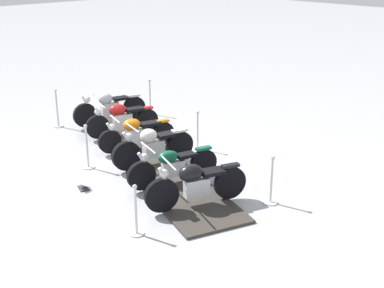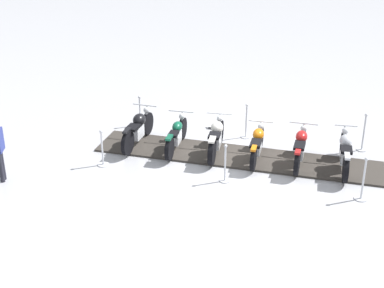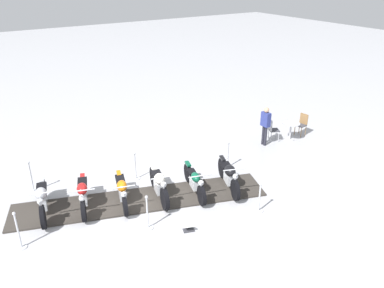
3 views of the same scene
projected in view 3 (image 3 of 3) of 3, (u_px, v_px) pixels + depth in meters
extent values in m
plane|color=#B2B2B7|center=(142.00, 201.00, 12.56)|extent=(80.00, 80.00, 0.00)
cube|color=#38332D|center=(141.00, 200.00, 12.55)|extent=(3.96, 8.20, 0.06)
cylinder|color=black|center=(43.00, 217.00, 11.05)|extent=(0.72, 0.29, 0.71)
cylinder|color=black|center=(44.00, 190.00, 12.39)|extent=(0.72, 0.29, 0.71)
cube|color=silver|center=(43.00, 201.00, 11.70)|extent=(0.56, 0.33, 0.43)
ellipsoid|color=#B7BAC1|center=(41.00, 193.00, 11.43)|extent=(0.50, 0.43, 0.33)
cube|color=black|center=(41.00, 187.00, 11.86)|extent=(0.51, 0.40, 0.08)
cube|color=#B7BAC1|center=(42.00, 179.00, 12.23)|extent=(0.42, 0.23, 0.06)
cylinder|color=silver|center=(41.00, 206.00, 11.01)|extent=(0.37, 0.16, 0.60)
cylinder|color=silver|center=(39.00, 194.00, 10.94)|extent=(0.18, 0.60, 0.04)
sphere|color=silver|center=(40.00, 202.00, 10.94)|extent=(0.18, 0.18, 0.18)
cylinder|color=black|center=(84.00, 211.00, 11.36)|extent=(0.67, 0.32, 0.67)
cylinder|color=black|center=(84.00, 186.00, 12.63)|extent=(0.67, 0.32, 0.67)
cube|color=silver|center=(83.00, 196.00, 11.97)|extent=(0.56, 0.37, 0.43)
ellipsoid|color=#AD1919|center=(82.00, 189.00, 11.71)|extent=(0.58, 0.46, 0.32)
cube|color=black|center=(82.00, 182.00, 12.16)|extent=(0.58, 0.44, 0.08)
cube|color=#AD1919|center=(82.00, 177.00, 12.48)|extent=(0.39, 0.25, 0.06)
cylinder|color=silver|center=(82.00, 202.00, 11.30)|extent=(0.26, 0.15, 0.57)
cylinder|color=silver|center=(81.00, 191.00, 11.21)|extent=(0.28, 0.76, 0.04)
sphere|color=silver|center=(82.00, 198.00, 11.21)|extent=(0.18, 0.18, 0.18)
cylinder|color=black|center=(125.00, 206.00, 11.62)|extent=(0.62, 0.28, 0.61)
cylinder|color=black|center=(120.00, 182.00, 12.92)|extent=(0.62, 0.28, 0.61)
cube|color=silver|center=(122.00, 192.00, 12.25)|extent=(0.59, 0.35, 0.37)
ellipsoid|color=#D16B0F|center=(122.00, 186.00, 12.00)|extent=(0.54, 0.44, 0.32)
cube|color=black|center=(120.00, 179.00, 12.47)|extent=(0.60, 0.43, 0.08)
cube|color=#D16B0F|center=(119.00, 173.00, 12.78)|extent=(0.36, 0.23, 0.06)
cylinder|color=silver|center=(124.00, 198.00, 11.59)|extent=(0.32, 0.16, 0.52)
cylinder|color=silver|center=(123.00, 187.00, 11.53)|extent=(0.23, 0.69, 0.04)
sphere|color=silver|center=(124.00, 194.00, 11.52)|extent=(0.18, 0.18, 0.18)
cylinder|color=black|center=(165.00, 199.00, 11.91)|extent=(0.72, 0.30, 0.71)
cylinder|color=black|center=(154.00, 177.00, 13.13)|extent=(0.72, 0.30, 0.71)
cube|color=silver|center=(159.00, 186.00, 12.50)|extent=(0.55, 0.36, 0.40)
ellipsoid|color=silver|center=(160.00, 179.00, 12.25)|extent=(0.50, 0.44, 0.35)
cube|color=black|center=(156.00, 174.00, 12.66)|extent=(0.49, 0.41, 0.08)
cube|color=silver|center=(153.00, 167.00, 12.97)|extent=(0.42, 0.25, 0.06)
cylinder|color=silver|center=(164.00, 189.00, 11.86)|extent=(0.34, 0.15, 0.60)
cylinder|color=silver|center=(163.00, 177.00, 11.79)|extent=(0.21, 0.72, 0.04)
sphere|color=silver|center=(164.00, 185.00, 11.78)|extent=(0.18, 0.18, 0.18)
cylinder|color=black|center=(202.00, 196.00, 12.13)|extent=(0.66, 0.29, 0.65)
cylinder|color=black|center=(188.00, 173.00, 13.47)|extent=(0.66, 0.29, 0.65)
cube|color=silver|center=(194.00, 183.00, 12.79)|extent=(0.54, 0.34, 0.34)
ellipsoid|color=#0F5138|center=(196.00, 177.00, 12.56)|extent=(0.53, 0.40, 0.28)
cube|color=black|center=(192.00, 172.00, 12.96)|extent=(0.46, 0.35, 0.08)
cube|color=#0F5138|center=(188.00, 164.00, 13.32)|extent=(0.38, 0.23, 0.06)
cylinder|color=silver|center=(201.00, 187.00, 12.10)|extent=(0.34, 0.16, 0.55)
cylinder|color=silver|center=(200.00, 176.00, 12.03)|extent=(0.24, 0.74, 0.04)
sphere|color=silver|center=(201.00, 183.00, 12.03)|extent=(0.18, 0.18, 0.18)
cylinder|color=black|center=(235.00, 190.00, 12.39)|extent=(0.70, 0.35, 0.71)
cylinder|color=black|center=(222.00, 168.00, 13.72)|extent=(0.70, 0.35, 0.71)
cube|color=silver|center=(228.00, 178.00, 13.04)|extent=(0.55, 0.37, 0.38)
ellipsoid|color=black|center=(230.00, 171.00, 12.78)|extent=(0.60, 0.51, 0.36)
cube|color=black|center=(226.00, 165.00, 13.23)|extent=(0.56, 0.47, 0.08)
cube|color=black|center=(223.00, 158.00, 13.56)|extent=(0.41, 0.26, 0.06)
cylinder|color=silver|center=(235.00, 181.00, 12.33)|extent=(0.31, 0.17, 0.60)
cylinder|color=silver|center=(235.00, 169.00, 12.25)|extent=(0.30, 0.72, 0.04)
sphere|color=silver|center=(235.00, 176.00, 12.24)|extent=(0.18, 0.18, 0.18)
cylinder|color=silver|center=(34.00, 191.00, 13.08)|extent=(0.33, 0.33, 0.03)
cylinder|color=silver|center=(31.00, 177.00, 12.85)|extent=(0.05, 0.05, 1.04)
sphere|color=silver|center=(28.00, 163.00, 12.62)|extent=(0.09, 0.09, 0.09)
cylinder|color=silver|center=(258.00, 211.00, 12.04)|extent=(0.29, 0.29, 0.03)
cylinder|color=silver|center=(259.00, 198.00, 11.84)|extent=(0.05, 0.05, 0.91)
sphere|color=silver|center=(261.00, 184.00, 11.63)|extent=(0.09, 0.09, 0.09)
cylinder|color=silver|center=(227.00, 167.00, 14.63)|extent=(0.33, 0.33, 0.03)
cylinder|color=silver|center=(228.00, 155.00, 14.42)|extent=(0.05, 0.05, 0.95)
sphere|color=silver|center=(228.00, 143.00, 14.21)|extent=(0.09, 0.09, 0.09)
cylinder|color=silver|center=(148.00, 228.00, 11.26)|extent=(0.31, 0.31, 0.03)
cylinder|color=silver|center=(147.00, 213.00, 11.04)|extent=(0.05, 0.05, 1.00)
sphere|color=silver|center=(146.00, 197.00, 10.82)|extent=(0.09, 0.09, 0.09)
cylinder|color=silver|center=(136.00, 178.00, 13.85)|extent=(0.28, 0.28, 0.03)
cylinder|color=silver|center=(135.00, 166.00, 13.65)|extent=(0.05, 0.05, 0.96)
sphere|color=silver|center=(134.00, 153.00, 13.43)|extent=(0.09, 0.09, 0.09)
cylinder|color=silver|center=(22.00, 247.00, 10.48)|extent=(0.30, 0.30, 0.03)
cylinder|color=silver|center=(18.00, 231.00, 10.26)|extent=(0.05, 0.05, 1.05)
sphere|color=silver|center=(14.00, 214.00, 10.02)|extent=(0.09, 0.09, 0.09)
cube|color=#333338|center=(189.00, 230.00, 11.15)|extent=(0.29, 0.37, 0.02)
cube|color=white|center=(189.00, 227.00, 11.10)|extent=(0.31, 0.35, 0.14)
cylinder|color=#B7B7BC|center=(289.00, 139.00, 16.95)|extent=(0.41, 0.41, 0.02)
cylinder|color=#B7B7BC|center=(290.00, 131.00, 16.79)|extent=(0.07, 0.07, 0.73)
cylinder|color=#B7B7BC|center=(291.00, 123.00, 16.63)|extent=(0.75, 0.75, 0.03)
cylinder|color=#B7B7BC|center=(276.00, 134.00, 16.94)|extent=(0.03, 0.03, 0.48)
cylinder|color=#B7B7BC|center=(279.00, 137.00, 16.63)|extent=(0.03, 0.03, 0.48)
cylinder|color=#B7B7BC|center=(268.00, 134.00, 16.89)|extent=(0.03, 0.03, 0.48)
cylinder|color=#B7B7BC|center=(271.00, 137.00, 16.59)|extent=(0.03, 0.03, 0.48)
cube|color=#3F3F47|center=(274.00, 130.00, 16.65)|extent=(0.53, 0.53, 0.04)
cube|color=#B7B7BC|center=(270.00, 125.00, 16.52)|extent=(0.38, 0.19, 0.48)
cylinder|color=olive|center=(301.00, 132.00, 17.09)|extent=(0.03, 0.03, 0.46)
cylinder|color=olive|center=(295.00, 130.00, 17.32)|extent=(0.03, 0.03, 0.46)
cylinder|color=olive|center=(306.00, 130.00, 17.29)|extent=(0.03, 0.03, 0.46)
cylinder|color=olive|center=(299.00, 128.00, 17.52)|extent=(0.03, 0.03, 0.46)
cube|color=#3F3F47|center=(301.00, 125.00, 17.20)|extent=(0.45, 0.45, 0.04)
cube|color=olive|center=(304.00, 119.00, 17.20)|extent=(0.40, 0.09, 0.48)
cylinder|color=#23232D|center=(265.00, 136.00, 16.24)|extent=(0.12, 0.12, 0.86)
cylinder|color=#23232D|center=(263.00, 135.00, 16.35)|extent=(0.12, 0.12, 0.86)
cube|color=navy|center=(266.00, 119.00, 15.99)|extent=(0.40, 0.22, 0.60)
sphere|color=tan|center=(267.00, 110.00, 15.82)|extent=(0.22, 0.22, 0.22)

